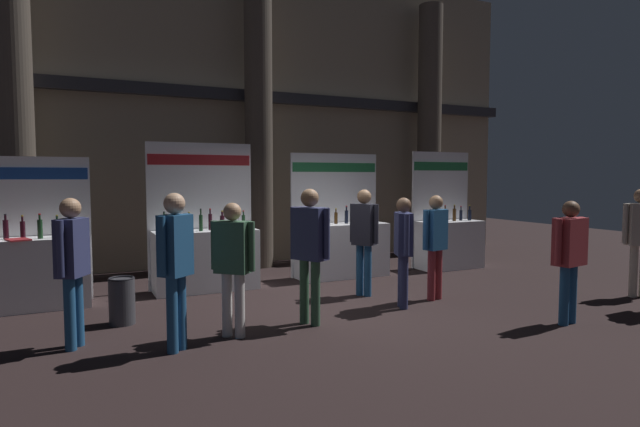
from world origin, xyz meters
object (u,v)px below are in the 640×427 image
(exhibitor_booth_1, at_px, (205,253))
(visitor_2, at_px, (403,243))
(visitor_7, at_px, (364,233))
(visitor_9, at_px, (640,232))
(exhibitor_booth_0, at_px, (25,268))
(exhibitor_booth_3, at_px, (448,239))
(visitor_3, at_px, (72,259))
(trash_bin, at_px, (122,301))
(exhibitor_booth_2, at_px, (341,245))
(visitor_0, at_px, (233,257))
(visitor_5, at_px, (310,242))
(visitor_8, at_px, (435,239))
(visitor_6, at_px, (570,250))
(visitor_4, at_px, (175,257))

(exhibitor_booth_1, relative_size, visitor_2, 1.54)
(visitor_7, distance_m, visitor_9, 4.44)
(exhibitor_booth_0, xyz_separation_m, visitor_9, (8.89, -3.42, 0.44))
(exhibitor_booth_3, bearing_deg, visitor_3, -162.49)
(trash_bin, bearing_deg, visitor_2, -13.05)
(exhibitor_booth_2, relative_size, trash_bin, 3.85)
(exhibitor_booth_1, height_order, visitor_9, exhibitor_booth_1)
(exhibitor_booth_1, distance_m, visitor_3, 3.17)
(exhibitor_booth_0, height_order, visitor_0, exhibitor_booth_0)
(exhibitor_booth_3, bearing_deg, visitor_5, -149.72)
(visitor_8, bearing_deg, visitor_0, 174.99)
(visitor_2, bearing_deg, visitor_6, -114.20)
(visitor_9, bearing_deg, visitor_0, -160.73)
(visitor_4, bearing_deg, exhibitor_booth_1, 31.98)
(visitor_4, bearing_deg, visitor_2, -30.46)
(visitor_9, bearing_deg, visitor_6, -139.93)
(exhibitor_booth_2, relative_size, visitor_0, 1.47)
(visitor_3, relative_size, visitor_7, 0.98)
(exhibitor_booth_1, xyz_separation_m, exhibitor_booth_3, (5.18, -0.09, -0.02))
(trash_bin, distance_m, visitor_3, 1.21)
(visitor_8, bearing_deg, trash_bin, 158.43)
(visitor_4, relative_size, visitor_6, 1.09)
(visitor_8, bearing_deg, visitor_4, 176.77)
(exhibitor_booth_3, relative_size, visitor_8, 1.49)
(exhibitor_booth_2, xyz_separation_m, visitor_8, (0.44, -2.32, 0.35))
(exhibitor_booth_2, relative_size, visitor_9, 1.37)
(visitor_3, distance_m, visitor_4, 1.20)
(exhibitor_booth_1, bearing_deg, exhibitor_booth_3, -1.03)
(visitor_5, distance_m, visitor_8, 2.40)
(visitor_3, xyz_separation_m, visitor_5, (2.81, -0.30, 0.07))
(trash_bin, bearing_deg, exhibitor_booth_0, 130.01)
(visitor_6, height_order, visitor_9, visitor_9)
(exhibitor_booth_2, relative_size, visitor_3, 1.40)
(exhibitor_booth_3, distance_m, visitor_6, 4.28)
(exhibitor_booth_1, relative_size, exhibitor_booth_2, 1.06)
(visitor_2, relative_size, visitor_3, 0.96)
(exhibitor_booth_0, bearing_deg, visitor_6, -31.50)
(visitor_7, bearing_deg, visitor_9, -150.53)
(visitor_4, bearing_deg, visitor_3, 110.31)
(visitor_6, bearing_deg, visitor_4, 156.98)
(visitor_2, height_order, visitor_9, visitor_9)
(exhibitor_booth_1, height_order, trash_bin, exhibitor_booth_1)
(trash_bin, bearing_deg, visitor_5, -26.13)
(visitor_3, height_order, visitor_8, visitor_3)
(visitor_6, distance_m, visitor_9, 2.43)
(visitor_5, bearing_deg, exhibitor_booth_2, 116.36)
(exhibitor_booth_3, distance_m, visitor_4, 6.86)
(visitor_3, bearing_deg, visitor_9, -68.16)
(visitor_7, bearing_deg, exhibitor_booth_0, 40.39)
(visitor_2, relative_size, visitor_7, 0.94)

